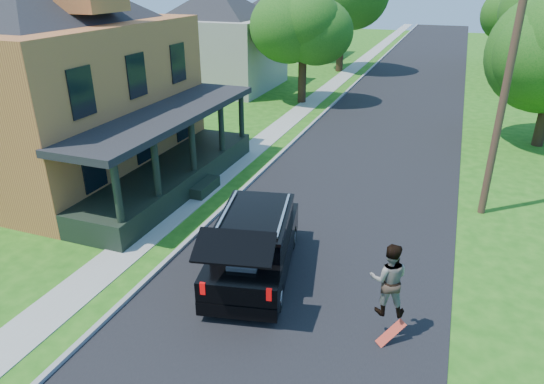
% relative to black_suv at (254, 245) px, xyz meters
% --- Properties ---
extents(ground, '(140.00, 140.00, 0.00)m').
position_rel_black_suv_xyz_m(ground, '(1.40, -1.50, -0.93)').
color(ground, '#1E5B12').
rests_on(ground, ground).
extents(street, '(8.00, 120.00, 0.02)m').
position_rel_black_suv_xyz_m(street, '(1.40, 18.50, -0.93)').
color(street, black).
rests_on(street, ground).
extents(curb, '(0.15, 120.00, 0.12)m').
position_rel_black_suv_xyz_m(curb, '(-2.65, 18.50, -0.93)').
color(curb, gray).
rests_on(curb, ground).
extents(sidewalk, '(1.30, 120.00, 0.03)m').
position_rel_black_suv_xyz_m(sidewalk, '(-4.20, 18.50, -0.93)').
color(sidewalk, gray).
rests_on(sidewalk, ground).
extents(front_walk, '(6.50, 1.20, 0.03)m').
position_rel_black_suv_xyz_m(front_walk, '(-8.10, 4.50, -0.93)').
color(front_walk, gray).
rests_on(front_walk, ground).
extents(main_house, '(15.56, 15.56, 10.10)m').
position_rel_black_suv_xyz_m(main_house, '(-11.40, 4.50, 3.99)').
color(main_house, '#C87B3A').
rests_on(main_house, ground).
extents(neighbor_house_mid, '(12.78, 12.78, 8.30)m').
position_rel_black_suv_xyz_m(neighbor_house_mid, '(-12.10, 22.50, 3.26)').
color(neighbor_house_mid, '#ACA499').
rests_on(neighbor_house_mid, ground).
extents(neighbor_house_far, '(12.78, 12.78, 8.30)m').
position_rel_black_suv_xyz_m(neighbor_house_far, '(-12.10, 38.50, 3.26)').
color(neighbor_house_far, '#ACA499').
rests_on(neighbor_house_far, ground).
extents(black_suv, '(2.96, 5.50, 2.43)m').
position_rel_black_suv_xyz_m(black_suv, '(0.00, 0.00, 0.00)').
color(black_suv, black).
rests_on(black_suv, ground).
extents(skateboarder, '(0.98, 0.82, 1.79)m').
position_rel_black_suv_xyz_m(skateboarder, '(3.87, -1.34, 0.64)').
color(skateboarder, black).
rests_on(skateboarder, ground).
extents(skateboard, '(0.65, 0.53, 0.59)m').
position_rel_black_suv_xyz_m(skateboard, '(4.08, -1.58, -0.66)').
color(skateboard, red).
rests_on(skateboard, ground).
extents(tree_left_mid, '(5.70, 5.93, 7.71)m').
position_rel_black_suv_xyz_m(tree_left_mid, '(-4.85, 19.94, 4.26)').
color(tree_left_mid, black).
rests_on(tree_left_mid, ground).
extents(tree_right_far, '(4.70, 4.52, 7.25)m').
position_rel_black_suv_xyz_m(tree_right_far, '(8.72, 39.64, 3.86)').
color(tree_right_far, black).
rests_on(tree_right_far, ground).
extents(utility_pole_near, '(1.56, 0.34, 9.26)m').
position_rel_black_suv_xyz_m(utility_pole_near, '(6.20, 6.48, 3.84)').
color(utility_pole_near, '#503225').
rests_on(utility_pole_near, ground).
extents(utility_pole_far, '(1.42, 0.25, 9.11)m').
position_rel_black_suv_xyz_m(utility_pole_far, '(8.40, 31.31, 3.75)').
color(utility_pole_far, '#503225').
rests_on(utility_pole_far, ground).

